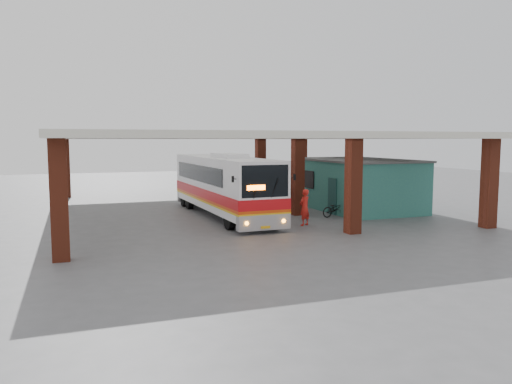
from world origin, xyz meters
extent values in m
plane|color=#515154|center=(0.00, 0.00, 0.00)|extent=(90.00, 90.00, 0.00)
cube|color=maroon|center=(3.00, -3.00, 2.17)|extent=(0.60, 0.60, 4.35)
cube|color=maroon|center=(3.00, 3.00, 2.17)|extent=(0.60, 0.60, 4.35)
cube|color=maroon|center=(3.00, 9.00, 2.17)|extent=(0.60, 0.60, 4.35)
cube|color=maroon|center=(-9.50, -4.00, 2.17)|extent=(0.60, 0.60, 4.35)
cube|color=maroon|center=(-9.50, 17.00, 2.17)|extent=(0.60, 0.60, 4.35)
cube|color=maroon|center=(10.00, -4.00, 2.17)|extent=(0.60, 0.60, 4.35)
cube|color=maroon|center=(10.00, 17.00, 2.17)|extent=(0.60, 0.60, 4.35)
cube|color=silver|center=(0.50, 6.50, 4.50)|extent=(21.00, 23.00, 0.30)
cube|color=#296765|center=(7.50, 4.00, 1.50)|extent=(5.00, 8.00, 3.00)
cube|color=#4E4E4E|center=(7.50, 4.00, 3.05)|extent=(5.20, 8.20, 0.12)
cube|color=#163D3A|center=(4.98, 2.50, 1.05)|extent=(0.08, 0.95, 2.10)
cube|color=black|center=(4.98, 5.50, 1.80)|extent=(0.08, 1.20, 1.00)
cube|color=black|center=(4.95, 5.50, 1.80)|extent=(0.04, 1.30, 1.10)
cube|color=white|center=(-1.08, 4.09, 1.92)|extent=(2.86, 12.17, 2.82)
cube|color=white|center=(-1.05, 3.08, 3.43)|extent=(1.29, 3.06, 0.25)
cube|color=#9A999F|center=(-0.91, -1.78, 0.55)|extent=(2.55, 0.47, 0.71)
cube|color=red|center=(-1.08, 4.09, 1.36)|extent=(2.90, 12.17, 0.50)
cube|color=#D4400B|center=(-1.08, 4.09, 1.04)|extent=(2.90, 12.17, 0.13)
cube|color=#ECAC13|center=(-1.08, 4.09, 0.93)|extent=(2.90, 12.17, 0.10)
cube|color=black|center=(-0.91, -1.92, 2.44)|extent=(2.27, 0.16, 1.46)
cube|color=black|center=(-2.37, 4.86, 2.42)|extent=(0.30, 9.07, 0.91)
cube|color=black|center=(0.17, 4.93, 2.42)|extent=(0.30, 9.07, 0.91)
cube|color=#FF5905|center=(-1.36, -1.99, 2.17)|extent=(0.86, 0.07, 0.22)
sphere|color=orange|center=(-1.81, -2.01, 0.58)|extent=(0.18, 0.18, 0.18)
sphere|color=orange|center=(0.00, -1.96, 0.58)|extent=(0.18, 0.18, 0.18)
cube|color=#ECAC13|center=(-0.91, -2.00, 0.35)|extent=(0.45, 0.04, 0.12)
cylinder|color=black|center=(-2.04, -0.17, 0.50)|extent=(0.35, 1.02, 1.01)
cylinder|color=black|center=(0.12, -0.11, 0.50)|extent=(0.35, 1.02, 1.01)
cylinder|color=black|center=(-2.26, 7.59, 0.50)|extent=(0.35, 1.02, 1.01)
cylinder|color=black|center=(-0.10, 7.65, 0.50)|extent=(0.35, 1.02, 1.01)
cylinder|color=black|center=(-2.29, 8.90, 0.50)|extent=(0.35, 1.02, 1.01)
cylinder|color=black|center=(-0.13, 8.96, 0.50)|extent=(0.35, 1.02, 1.01)
imported|color=black|center=(4.70, 1.59, 0.47)|extent=(1.86, 0.90, 0.94)
imported|color=red|center=(1.84, -0.33, 0.92)|extent=(0.80, 0.70, 1.84)
cube|color=red|center=(4.63, 7.56, 0.25)|extent=(0.50, 0.50, 0.06)
cube|color=red|center=(4.82, 7.58, 0.54)|extent=(0.10, 0.45, 0.64)
cylinder|color=black|center=(4.47, 7.36, 0.11)|extent=(0.03, 0.03, 0.21)
cylinder|color=black|center=(4.83, 7.40, 0.11)|extent=(0.03, 0.03, 0.21)
cylinder|color=black|center=(4.43, 7.72, 0.11)|extent=(0.03, 0.03, 0.21)
cylinder|color=black|center=(4.79, 7.76, 0.11)|extent=(0.03, 0.03, 0.21)
camera|label=1|loc=(-9.00, -22.73, 4.30)|focal=35.00mm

